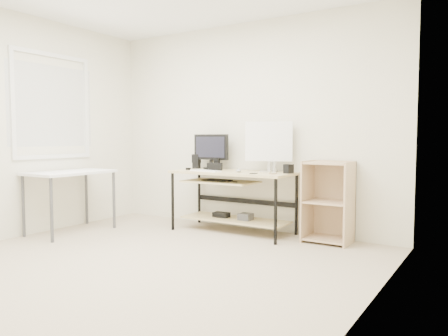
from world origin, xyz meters
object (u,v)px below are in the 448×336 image
at_px(side_table, 70,178).
at_px(white_imac, 269,143).
at_px(shelf_unit, 329,201).
at_px(black_monitor, 211,149).
at_px(desk, 231,188).
at_px(audio_controller, 217,164).

distance_m(side_table, white_imac, 2.45).
distance_m(shelf_unit, black_monitor, 1.68).
xyz_separation_m(side_table, black_monitor, (1.25, 1.22, 0.34)).
xyz_separation_m(desk, black_monitor, (-0.41, 0.16, 0.47)).
bearing_deg(audio_controller, shelf_unit, 11.84).
relative_size(black_monitor, audio_controller, 3.42).
distance_m(desk, side_table, 1.97).
xyz_separation_m(desk, side_table, (-1.65, -1.06, 0.13)).
relative_size(side_table, audio_controller, 6.95).
bearing_deg(shelf_unit, black_monitor, 179.88).
height_order(shelf_unit, audio_controller, shelf_unit).
relative_size(shelf_unit, audio_controller, 6.25).
distance_m(white_imac, audio_controller, 0.76).
bearing_deg(black_monitor, white_imac, -2.41).
bearing_deg(white_imac, black_monitor, 160.06).
bearing_deg(black_monitor, desk, -23.46).
bearing_deg(audio_controller, white_imac, 13.79).
bearing_deg(audio_controller, side_table, -130.63).
relative_size(desk, audio_controller, 10.42).
bearing_deg(desk, white_imac, 19.58).
height_order(desk, black_monitor, black_monitor).
bearing_deg(desk, shelf_unit, 7.77).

